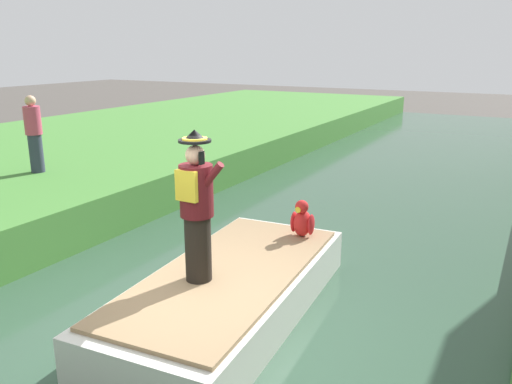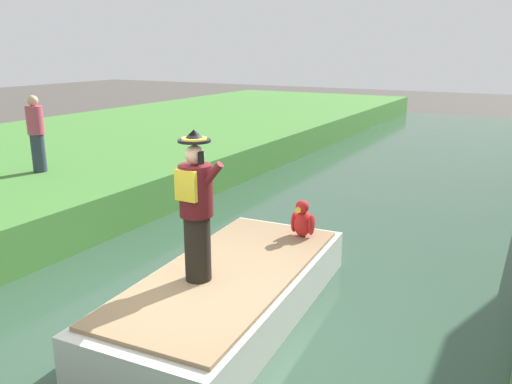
# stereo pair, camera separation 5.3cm
# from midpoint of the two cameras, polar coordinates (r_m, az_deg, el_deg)

# --- Properties ---
(ground_plane) EXTENTS (80.00, 80.00, 0.00)m
(ground_plane) POSITION_cam_midpoint_polar(r_m,az_deg,el_deg) (6.55, -5.90, -16.32)
(ground_plane) COLOR #4C4742
(canal_water) EXTENTS (6.64, 48.00, 0.10)m
(canal_water) POSITION_cam_midpoint_polar(r_m,az_deg,el_deg) (6.52, -5.91, -15.95)
(canal_water) COLOR #33513D
(canal_water) RESTS_ON ground
(boat) EXTENTS (2.11, 4.32, 0.61)m
(boat) POSITION_cam_midpoint_polar(r_m,az_deg,el_deg) (6.84, -2.70, -10.92)
(boat) COLOR silver
(boat) RESTS_ON canal_water
(person_pirate) EXTENTS (0.61, 0.42, 1.85)m
(person_pirate) POSITION_cam_midpoint_polar(r_m,az_deg,el_deg) (6.15, -6.34, -1.68)
(person_pirate) COLOR black
(person_pirate) RESTS_ON boat
(parrot_plush) EXTENTS (0.36, 0.35, 0.57)m
(parrot_plush) POSITION_cam_midpoint_polar(r_m,az_deg,el_deg) (7.80, 5.37, -3.16)
(parrot_plush) COLOR red
(parrot_plush) RESTS_ON boat
(person_bystander) EXTENTS (0.34, 0.34, 1.60)m
(person_bystander) POSITION_cam_midpoint_polar(r_m,az_deg,el_deg) (11.75, -22.91, 5.95)
(person_bystander) COLOR #33384C
(person_bystander) RESTS_ON grass_bank_near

